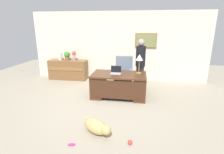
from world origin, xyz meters
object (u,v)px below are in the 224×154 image
Objects in this scene: laptop at (116,72)px; vase_empty at (60,56)px; dog_toy_bone at (71,144)px; armchair at (124,74)px; dog_lying at (97,127)px; credenza at (68,70)px; person_standing at (140,64)px; desk_lamp at (139,59)px; vase_with_flowers at (74,55)px; potted_plant at (67,55)px; desk at (119,85)px; dog_toy_ball at (130,142)px.

laptop is 2.92m from vase_empty.
armchair is at bearing 79.09° from dog_toy_bone.
vase_empty reaches higher than laptop.
vase_empty is (-2.40, 3.59, 0.80)m from dog_lying.
credenza is at bearing 145.86° from laptop.
dog_toy_bone is (-1.23, -3.25, -0.88)m from person_standing.
person_standing is 2.95× the size of desk_lamp.
vase_empty reaches higher than credenza.
desk_lamp is at bearing -93.97° from person_standing.
laptop is at bearing 87.08° from dog_lying.
vase_with_flowers is (-2.64, 0.79, 0.13)m from person_standing.
vase_empty is at bearing 179.75° from credenza.
credenza is 5.07× the size of vase_empty.
armchair is 3.61× the size of vase_empty.
armchair is 3.09× the size of potted_plant.
dog_lying is 4.11m from vase_with_flowers.
armchair is (0.06, 0.92, 0.10)m from desk.
vase_with_flowers is 1.25× the size of vase_empty.
person_standing is 0.65m from desk_lamp.
person_standing is 1.03m from laptop.
dog_toy_ball is (2.79, -3.84, -0.35)m from credenza.
dog_lying is 1.89× the size of potted_plant.
potted_plant reaches higher than desk.
potted_plant is at bearing 126.03° from dog_toy_ball.
potted_plant is (-2.94, 0.79, 0.09)m from person_standing.
desk_lamp is (0.60, 0.19, 0.80)m from desk.
dog_lying is at bearing -95.89° from desk.
credenza is 4.16m from dog_lying.
credenza is at bearing 125.99° from dog_toy_ball.
armchair is 0.64× the size of person_standing.
laptop is at bearing -170.60° from desk_lamp.
dog_toy_bone is at bearing -169.25° from dog_toy_ball.
dog_toy_ball is at bearing 10.75° from dog_toy_bone.
credenza is at bearing -12.75° from potted_plant.
desk_lamp is (0.54, -0.73, 0.71)m from armchair.
desk_lamp is (0.81, 2.22, 1.04)m from dog_lying.
vase_empty is (-0.61, 0.00, -0.09)m from vase_with_flowers.
dog_toy_ball is at bearing -54.01° from credenza.
person_standing is 3.59m from dog_toy_bone.
desk is 5.16× the size of laptop.
desk_lamp is (2.90, -1.37, 0.80)m from credenza.
armchair is at bearing 86.00° from desk.
vase_empty is at bearing 123.78° from dog_lying.
desk_lamp reaches higher than vase_empty.
person_standing is at bearing -15.06° from credenza.
vase_empty is at bearing 156.83° from desk_lamp.
credenza is 3.08m from person_standing.
credenza is 4.33× the size of potted_plant.
person_standing is at bearing 86.03° from desk_lamp.
desk is 3.09m from vase_empty.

